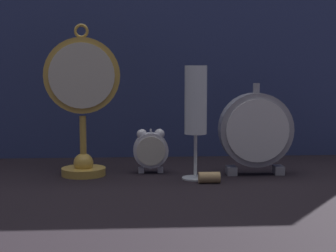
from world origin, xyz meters
TOP-DOWN VIEW (x-y plane):
  - ground_plane at (0.00, 0.00)m, footprint 4.00×4.00m
  - fabric_backdrop_drape at (0.00, 0.33)m, footprint 1.22×0.01m
  - pocket_watch_on_stand at (-0.18, 0.09)m, footprint 0.16×0.09m
  - alarm_clock_twin_bell at (-0.03, 0.11)m, footprint 0.07×0.03m
  - mantel_clock_silver at (0.18, 0.08)m, footprint 0.15×0.04m
  - champagne_flute at (0.05, 0.04)m, footprint 0.05×0.05m
  - wine_cork at (0.08, 0.00)m, footprint 0.04×0.02m

SIDE VIEW (x-z plane):
  - ground_plane at x=0.00m, z-range 0.00..0.00m
  - wine_cork at x=0.08m, z-range 0.00..0.02m
  - alarm_clock_twin_bell at x=-0.03m, z-range 0.00..0.10m
  - mantel_clock_silver at x=0.18m, z-range 0.00..0.19m
  - champagne_flute at x=0.05m, z-range 0.03..0.26m
  - pocket_watch_on_stand at x=-0.18m, z-range -0.01..0.31m
  - fabric_backdrop_drape at x=0.00m, z-range 0.00..0.70m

